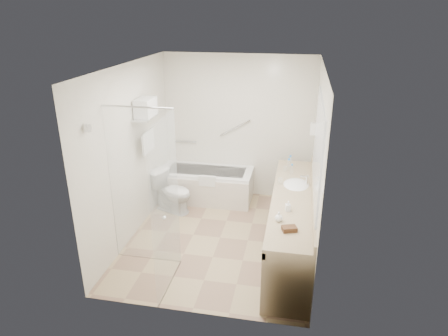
% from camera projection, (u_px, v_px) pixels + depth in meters
% --- Properties ---
extents(floor, '(3.20, 3.20, 0.00)m').
position_uv_depth(floor, '(220.00, 238.00, 5.94)').
color(floor, tan).
rests_on(floor, ground).
extents(ceiling, '(2.60, 3.20, 0.10)m').
position_uv_depth(ceiling, '(219.00, 66.00, 5.01)').
color(ceiling, silver).
rests_on(ceiling, wall_back).
extents(wall_back, '(2.60, 0.10, 2.50)m').
position_uv_depth(wall_back, '(238.00, 127.00, 6.94)').
color(wall_back, beige).
rests_on(wall_back, ground).
extents(wall_front, '(2.60, 0.10, 2.50)m').
position_uv_depth(wall_front, '(188.00, 214.00, 4.02)').
color(wall_front, beige).
rests_on(wall_front, ground).
extents(wall_left, '(0.10, 3.20, 2.50)m').
position_uv_depth(wall_left, '(131.00, 153.00, 5.71)').
color(wall_left, beige).
rests_on(wall_left, ground).
extents(wall_right, '(0.10, 3.20, 2.50)m').
position_uv_depth(wall_right, '(316.00, 166.00, 5.25)').
color(wall_right, beige).
rests_on(wall_right, ground).
extents(bathtub, '(1.60, 0.73, 0.59)m').
position_uv_depth(bathtub, '(206.00, 185.00, 7.06)').
color(bathtub, white).
rests_on(bathtub, floor).
extents(grab_bar_short, '(0.40, 0.03, 0.03)m').
position_uv_depth(grab_bar_short, '(186.00, 141.00, 7.18)').
color(grab_bar_short, silver).
rests_on(grab_bar_short, wall_back).
extents(grab_bar_long, '(0.53, 0.03, 0.33)m').
position_uv_depth(grab_bar_long, '(235.00, 128.00, 6.91)').
color(grab_bar_long, silver).
rests_on(grab_bar_long, wall_back).
extents(shower_enclosure, '(0.96, 0.91, 2.11)m').
position_uv_depth(shower_enclosure, '(154.00, 196.00, 4.82)').
color(shower_enclosure, silver).
rests_on(shower_enclosure, floor).
extents(towel_shelf, '(0.24, 0.55, 0.81)m').
position_uv_depth(towel_shelf, '(146.00, 113.00, 5.82)').
color(towel_shelf, silver).
rests_on(towel_shelf, wall_left).
extents(vanity_counter, '(0.55, 2.70, 0.95)m').
position_uv_depth(vanity_counter, '(292.00, 210.00, 5.39)').
color(vanity_counter, tan).
rests_on(vanity_counter, floor).
extents(sink, '(0.40, 0.52, 0.14)m').
position_uv_depth(sink, '(296.00, 186.00, 5.68)').
color(sink, white).
rests_on(sink, vanity_counter).
extents(faucet, '(0.03, 0.03, 0.14)m').
position_uv_depth(faucet, '(307.00, 180.00, 5.61)').
color(faucet, silver).
rests_on(faucet, vanity_counter).
extents(mirror, '(0.02, 2.00, 1.20)m').
position_uv_depth(mirror, '(318.00, 148.00, 5.00)').
color(mirror, silver).
rests_on(mirror, wall_right).
extents(hairdryer_unit, '(0.08, 0.10, 0.18)m').
position_uv_depth(hairdryer_unit, '(313.00, 129.00, 6.14)').
color(hairdryer_unit, silver).
rests_on(hairdryer_unit, wall_right).
extents(toilet, '(0.79, 0.61, 0.68)m').
position_uv_depth(toilet, '(172.00, 192.00, 6.62)').
color(toilet, white).
rests_on(toilet, floor).
extents(amenity_basket, '(0.19, 0.16, 0.05)m').
position_uv_depth(amenity_basket, '(289.00, 229.00, 4.47)').
color(amenity_basket, '#4D311B').
rests_on(amenity_basket, vanity_counter).
extents(soap_bottle_a, '(0.09, 0.14, 0.06)m').
position_uv_depth(soap_bottle_a, '(288.00, 209.00, 4.92)').
color(soap_bottle_a, silver).
rests_on(soap_bottle_a, vanity_counter).
extents(soap_bottle_b, '(0.10, 0.12, 0.09)m').
position_uv_depth(soap_bottle_b, '(279.00, 218.00, 4.67)').
color(soap_bottle_b, silver).
rests_on(soap_bottle_b, vanity_counter).
extents(water_bottle_left, '(0.06, 0.06, 0.20)m').
position_uv_depth(water_bottle_left, '(289.00, 165.00, 6.12)').
color(water_bottle_left, silver).
rests_on(water_bottle_left, vanity_counter).
extents(water_bottle_mid, '(0.05, 0.05, 0.17)m').
position_uv_depth(water_bottle_mid, '(292.00, 170.00, 5.98)').
color(water_bottle_mid, silver).
rests_on(water_bottle_mid, vanity_counter).
extents(water_bottle_right, '(0.06, 0.06, 0.19)m').
position_uv_depth(water_bottle_right, '(290.00, 162.00, 6.26)').
color(water_bottle_right, silver).
rests_on(water_bottle_right, vanity_counter).
extents(drinking_glass_near, '(0.08, 0.08, 0.09)m').
position_uv_depth(drinking_glass_near, '(280.00, 181.00, 5.66)').
color(drinking_glass_near, silver).
rests_on(drinking_glass_near, vanity_counter).
extents(drinking_glass_far, '(0.08, 0.08, 0.08)m').
position_uv_depth(drinking_glass_far, '(285.00, 169.00, 6.11)').
color(drinking_glass_far, silver).
rests_on(drinking_glass_far, vanity_counter).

